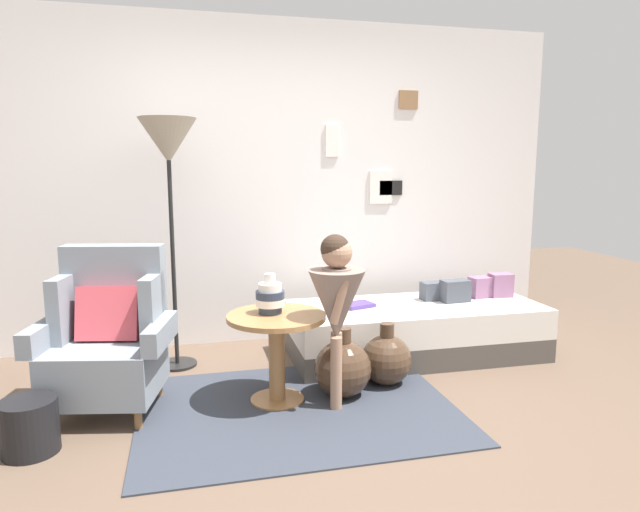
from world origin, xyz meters
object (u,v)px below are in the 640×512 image
object	(u,v)px
armchair	(109,337)
magazine_basket	(30,426)
demijohn_far	(386,359)
person_child	(337,299)
daybed	(415,330)
vase_striped	(270,297)
side_table	(277,339)
book_on_daybed	(358,305)
floor_lamp	(168,151)
demijohn_near	(343,368)

from	to	relation	value
armchair	magazine_basket	size ratio (longest dim) A/B	3.46
demijohn_far	magazine_basket	xyz separation A→B (m)	(-2.07, -0.42, -0.03)
person_child	magazine_basket	size ratio (longest dim) A/B	3.76
daybed	vase_striped	world-z (taller)	vase_striped
vase_striped	demijohn_far	world-z (taller)	vase_striped
side_table	book_on_daybed	size ratio (longest dim) A/B	2.74
person_child	book_on_daybed	size ratio (longest dim) A/B	4.79
vase_striped	floor_lamp	size ratio (longest dim) A/B	0.14
side_table	magazine_basket	xyz separation A→B (m)	(-1.32, -0.32, -0.26)
floor_lamp	demijohn_far	xyz separation A→B (m)	(1.36, -0.69, -1.37)
person_child	magazine_basket	world-z (taller)	person_child
book_on_daybed	demijohn_near	distance (m)	0.76
vase_striped	demijohn_near	xyz separation A→B (m)	(0.45, -0.06, -0.47)
floor_lamp	book_on_daybed	distance (m)	1.75
daybed	floor_lamp	bearing A→B (deg)	173.65
floor_lamp	person_child	size ratio (longest dim) A/B	1.68
vase_striped	magazine_basket	distance (m)	1.43
daybed	person_child	bearing A→B (deg)	-138.17
side_table	magazine_basket	bearing A→B (deg)	-166.37
floor_lamp	demijohn_near	distance (m)	1.89
vase_striped	book_on_daybed	world-z (taller)	vase_striped
floor_lamp	person_child	world-z (taller)	floor_lamp
person_child	daybed	bearing A→B (deg)	41.83
daybed	demijohn_far	bearing A→B (deg)	-130.25
floor_lamp	magazine_basket	bearing A→B (deg)	-122.50
daybed	side_table	world-z (taller)	side_table
daybed	side_table	size ratio (longest dim) A/B	3.16
side_table	book_on_daybed	bearing A→B (deg)	41.54
book_on_daybed	demijohn_far	bearing A→B (deg)	-86.42
armchair	magazine_basket	world-z (taller)	armchair
armchair	demijohn_near	bearing A→B (deg)	-6.71
floor_lamp	demijohn_far	world-z (taller)	floor_lamp
demijohn_near	magazine_basket	distance (m)	1.76
magazine_basket	demijohn_near	bearing A→B (deg)	9.84
side_table	demijohn_far	size ratio (longest dim) A/B	1.44
book_on_daybed	demijohn_far	xyz separation A→B (m)	(0.03, -0.53, -0.24)
floor_lamp	demijohn_far	size ratio (longest dim) A/B	4.22
daybed	magazine_basket	world-z (taller)	daybed
armchair	daybed	bearing A→B (deg)	11.79
person_child	side_table	bearing A→B (deg)	155.88
side_table	book_on_daybed	xyz separation A→B (m)	(0.72, 0.64, 0.01)
demijohn_near	vase_striped	bearing A→B (deg)	172.53
floor_lamp	magazine_basket	distance (m)	1.93
armchair	demijohn_near	world-z (taller)	armchair
daybed	side_table	distance (m)	1.33
armchair	daybed	size ratio (longest dim) A/B	0.51
demijohn_far	floor_lamp	bearing A→B (deg)	153.17
armchair	person_child	world-z (taller)	person_child
armchair	daybed	xyz separation A→B (m)	(2.15, 0.45, -0.24)
book_on_daybed	magazine_basket	world-z (taller)	book_on_daybed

